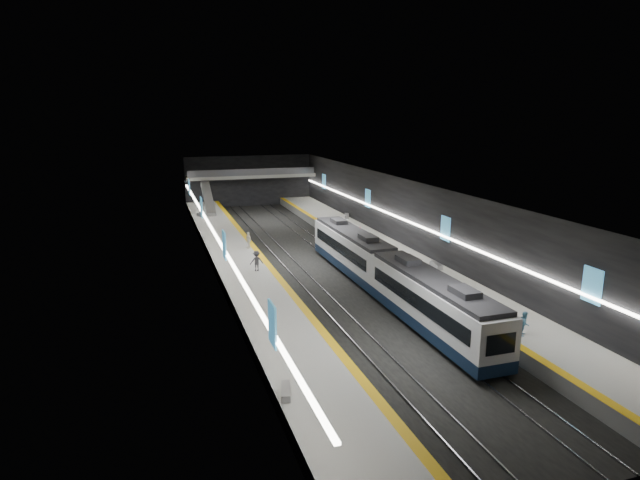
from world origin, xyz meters
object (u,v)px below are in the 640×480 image
object	(u,v)px
bench_right_near	(436,265)
bench_right_far	(347,216)
bench_left_far	(201,215)
passenger_left_a	(248,240)
train	(386,271)
passenger_right_a	(360,236)
escalator	(208,199)
passenger_left_b	(257,261)
passenger_right_b	(525,324)
bench_left_near	(286,391)

from	to	relation	value
bench_right_near	bench_right_far	size ratio (longest dim) A/B	0.91
bench_left_far	passenger_left_a	world-z (taller)	passenger_left_a
bench_left_far	passenger_left_a	xyz separation A→B (m)	(2.97, -18.93, 0.64)
train	bench_right_far	xyz separation A→B (m)	(7.00, 27.52, -0.96)
passenger_right_a	bench_right_near	bearing A→B (deg)	-170.79
escalator	bench_right_far	xyz separation A→B (m)	(17.00, -10.00, -1.66)
train	passenger_left_b	xyz separation A→B (m)	(-9.19, 7.16, -0.28)
bench_left_far	passenger_left_b	world-z (taller)	passenger_left_b
escalator	passenger_right_b	world-z (taller)	escalator
train	bench_right_near	xyz separation A→B (m)	(6.48, 3.19, -0.98)
bench_left_near	bench_left_far	bearing A→B (deg)	102.97
train	bench_right_far	bearing A→B (deg)	75.73
bench_right_far	passenger_right_b	xyz separation A→B (m)	(-2.87, -39.35, 0.54)
bench_right_near	passenger_right_a	size ratio (longest dim) A/B	0.94
bench_right_far	passenger_left_b	distance (m)	26.02
passenger_right_a	passenger_left_a	world-z (taller)	passenger_right_a
escalator	bench_right_near	xyz separation A→B (m)	(16.48, -34.32, -1.68)
passenger_left_a	bench_right_far	bearing A→B (deg)	109.30
passenger_right_b	bench_right_near	bearing A→B (deg)	39.53
bench_right_far	passenger_left_a	size ratio (longest dim) A/B	1.15
escalator	bench_left_near	size ratio (longest dim) A/B	4.86
bench_right_far	passenger_left_a	bearing A→B (deg)	-121.81
train	escalator	bearing A→B (deg)	104.92
bench_right_far	passenger_left_a	world-z (taller)	passenger_left_a
train	bench_left_near	bearing A→B (deg)	-129.92
bench_left_near	passenger_right_b	distance (m)	16.33
bench_right_near	passenger_right_a	bearing A→B (deg)	112.66
train	bench_left_near	world-z (taller)	train
escalator	passenger_right_b	size ratio (longest dim) A/B	5.12
passenger_right_a	passenger_left_b	bearing A→B (deg)	108.57
bench_right_near	bench_right_far	world-z (taller)	bench_right_far
bench_left_near	train	bearing A→B (deg)	63.78
bench_right_near	passenger_right_b	distance (m)	15.21
bench_right_far	passenger_right_b	world-z (taller)	passenger_right_b
bench_left_far	passenger_right_b	world-z (taller)	passenger_right_b
bench_left_near	passenger_left_a	size ratio (longest dim) A/B	0.96
bench_left_far	escalator	bearing A→B (deg)	46.74
bench_right_near	passenger_left_a	world-z (taller)	passenger_left_a
bench_left_near	passenger_right_b	xyz separation A→B (m)	(16.13, 2.51, 0.58)
bench_left_near	passenger_right_a	size ratio (longest dim) A/B	0.87
escalator	passenger_left_b	distance (m)	30.39
passenger_right_a	passenger_left_b	world-z (taller)	passenger_right_a
train	bench_right_far	world-z (taller)	train
passenger_right_a	passenger_right_b	distance (m)	25.34
passenger_left_a	passenger_left_b	distance (m)	8.31
bench_right_far	passenger_left_b	size ratio (longest dim) A/B	1.08
bench_right_near	bench_right_far	distance (m)	24.33
bench_left_far	passenger_right_a	bearing A→B (deg)	-74.82
passenger_left_b	passenger_right_b	bearing A→B (deg)	122.99
bench_left_far	passenger_left_b	bearing A→B (deg)	-105.11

